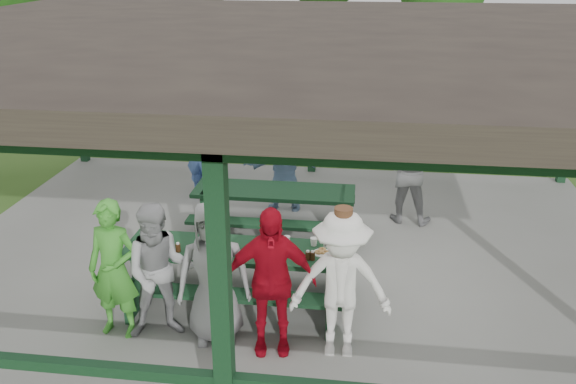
# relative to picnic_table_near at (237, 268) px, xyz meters

# --- Properties ---
(ground) EXTENTS (90.00, 90.00, 0.00)m
(ground) POSITION_rel_picnic_table_near_xyz_m (0.47, 1.20, -0.58)
(ground) COLOR #2C4B17
(ground) RESTS_ON ground
(concrete_slab) EXTENTS (10.00, 8.00, 0.10)m
(concrete_slab) POSITION_rel_picnic_table_near_xyz_m (0.47, 1.20, -0.53)
(concrete_slab) COLOR slate
(concrete_slab) RESTS_ON ground
(pavilion_structure) EXTENTS (10.60, 8.60, 3.24)m
(pavilion_structure) POSITION_rel_picnic_table_near_xyz_m (0.47, 1.20, 2.59)
(pavilion_structure) COLOR black
(pavilion_structure) RESTS_ON concrete_slab
(picnic_table_near) EXTENTS (2.75, 1.39, 0.75)m
(picnic_table_near) POSITION_rel_picnic_table_near_xyz_m (0.00, 0.00, 0.00)
(picnic_table_near) COLOR black
(picnic_table_near) RESTS_ON concrete_slab
(picnic_table_far) EXTENTS (2.45, 1.39, 0.75)m
(picnic_table_far) POSITION_rel_picnic_table_near_xyz_m (0.17, 2.00, -0.01)
(picnic_table_far) COLOR black
(picnic_table_far) RESTS_ON concrete_slab
(table_setting) EXTENTS (2.21, 0.45, 0.10)m
(table_setting) POSITION_rel_picnic_table_near_xyz_m (0.28, 0.04, 0.31)
(table_setting) COLOR white
(table_setting) RESTS_ON picnic_table_near
(contestant_green) EXTENTS (0.64, 0.45, 1.64)m
(contestant_green) POSITION_rel_picnic_table_near_xyz_m (-1.22, -0.83, 0.34)
(contestant_green) COLOR green
(contestant_green) RESTS_ON concrete_slab
(contestant_grey_left) EXTENTS (0.94, 0.82, 1.62)m
(contestant_grey_left) POSITION_rel_picnic_table_near_xyz_m (-0.70, -0.79, 0.33)
(contestant_grey_left) COLOR #98989A
(contestant_grey_left) RESTS_ON concrete_slab
(contestant_grey_mid) EXTENTS (0.91, 0.70, 1.67)m
(contestant_grey_mid) POSITION_rel_picnic_table_near_xyz_m (-0.08, -0.78, 0.36)
(contestant_grey_mid) COLOR gray
(contestant_grey_mid) RESTS_ON concrete_slab
(contestant_red) EXTENTS (1.05, 0.55, 1.71)m
(contestant_red) POSITION_rel_picnic_table_near_xyz_m (0.57, -0.90, 0.37)
(contestant_red) COLOR #A70818
(contestant_red) RESTS_ON concrete_slab
(contestant_white_fedora) EXTENTS (1.12, 0.68, 1.74)m
(contestant_white_fedora) POSITION_rel_picnic_table_near_xyz_m (1.33, -0.89, 0.37)
(contestant_white_fedora) COLOR white
(contestant_white_fedora) RESTS_ON concrete_slab
(spectator_lblue) EXTENTS (1.44, 0.71, 1.49)m
(spectator_lblue) POSITION_rel_picnic_table_near_xyz_m (0.19, 2.98, 0.27)
(spectator_lblue) COLOR #7FA0C4
(spectator_lblue) RESTS_ON concrete_slab
(spectator_blue) EXTENTS (0.70, 0.53, 1.72)m
(spectator_blue) POSITION_rel_picnic_table_near_xyz_m (-1.33, 3.37, 0.38)
(spectator_blue) COLOR #4668B7
(spectator_blue) RESTS_ON concrete_slab
(spectator_grey) EXTENTS (0.96, 0.81, 1.76)m
(spectator_grey) POSITION_rel_picnic_table_near_xyz_m (2.21, 2.81, 0.40)
(spectator_grey) COLOR gray
(spectator_grey) RESTS_ON concrete_slab
(pickup_truck) EXTENTS (5.47, 3.23, 1.43)m
(pickup_truck) POSITION_rel_picnic_table_near_xyz_m (2.43, 10.90, 0.13)
(pickup_truck) COLOR silver
(pickup_truck) RESTS_ON ground
(farm_trailer) EXTENTS (4.25, 2.75, 1.49)m
(farm_trailer) POSITION_rel_picnic_table_near_xyz_m (-0.44, 9.13, 0.16)
(farm_trailer) COLOR navy
(farm_trailer) RESTS_ON ground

